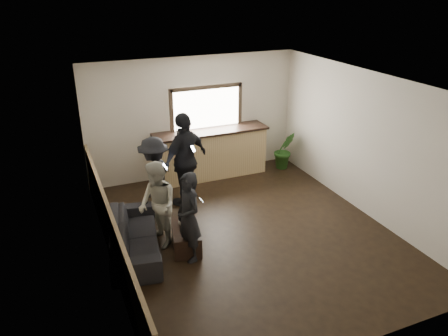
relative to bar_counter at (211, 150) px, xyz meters
name	(u,v)px	position (x,y,z in m)	size (l,w,h in m)	color
ground	(248,233)	(-0.30, -2.70, -0.64)	(5.00, 6.00, 0.01)	black
room_shell	(210,166)	(-1.04, -2.70, 0.83)	(5.01, 6.01, 2.80)	silver
bar_counter	(211,150)	(0.00, 0.00, 0.00)	(2.70, 0.68, 2.13)	tan
sofa	(134,236)	(-2.36, -2.46, -0.35)	(2.02, 0.79, 0.59)	black
coffee_table	(186,238)	(-1.51, -2.70, -0.45)	(0.47, 0.84, 0.37)	black
cup_a	(182,222)	(-1.53, -2.56, -0.21)	(0.13, 0.13, 0.10)	silver
cup_b	(192,231)	(-1.45, -2.88, -0.22)	(0.10, 0.10, 0.09)	silver
potted_plant	(284,150)	(1.85, -0.26, -0.17)	(0.51, 0.41, 0.93)	#2D6623
person_a	(189,217)	(-1.55, -3.03, 0.14)	(0.49, 0.62, 1.55)	black
person_b	(157,205)	(-1.91, -2.42, 0.13)	(0.72, 0.85, 1.55)	beige
person_c	(155,178)	(-1.69, -1.36, 0.17)	(1.05, 1.21, 1.62)	black
person_d	(185,160)	(-0.98, -1.13, 0.34)	(1.24, 0.97, 1.97)	black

